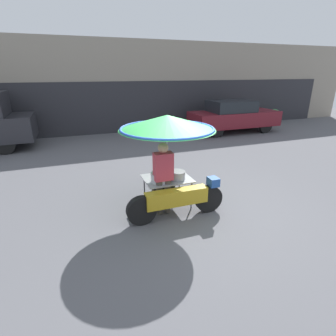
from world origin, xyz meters
TOP-DOWN VIEW (x-y plane):
  - ground_plane at (0.00, 0.00)m, footprint 36.00×36.00m
  - shopfront_building at (0.00, 9.31)m, footprint 28.00×2.06m
  - vendor_motorcycle_cart at (-0.51, 0.36)m, footprint 2.06×1.98m
  - vendor_person at (-0.70, 0.15)m, footprint 0.38×0.22m
  - parked_car at (5.10, 6.45)m, footprint 4.35×1.66m
  - potted_plant at (8.62, 7.60)m, footprint 0.66×0.66m

SIDE VIEW (x-z plane):
  - ground_plane at x=0.00m, z-range 0.00..0.00m
  - potted_plant at x=8.62m, z-range 0.04..0.86m
  - parked_car at x=5.10m, z-range 0.02..1.56m
  - vendor_person at x=-0.70m, z-range 0.09..1.62m
  - vendor_motorcycle_cart at x=-0.51m, z-range 0.57..2.60m
  - shopfront_building at x=0.00m, z-range -0.01..4.24m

